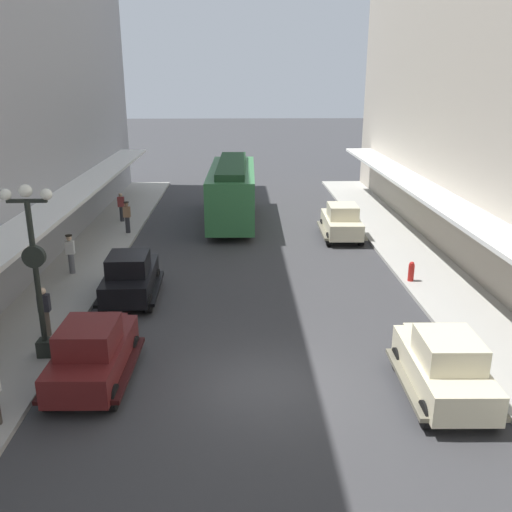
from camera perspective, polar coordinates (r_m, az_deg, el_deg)
name	(u,v)px	position (r m, az deg, el deg)	size (l,w,h in m)	color
ground_plane	(263,386)	(15.62, 0.73, -13.21)	(200.00, 200.00, 0.00)	#38383A
parked_car_0	(130,276)	(21.40, -12.80, -1.98)	(2.25, 4.30, 1.84)	black
parked_car_1	(444,364)	(15.50, 18.73, -10.51)	(2.23, 4.29, 1.84)	beige
parked_car_2	(342,221)	(29.13, 8.78, 3.60)	(2.25, 4.30, 1.84)	beige
parked_car_3	(93,351)	(15.98, -16.43, -9.38)	(2.22, 4.29, 1.84)	#591919
streetcar	(232,189)	(32.04, -2.45, 6.87)	(2.70, 9.65, 3.46)	#33723F
lamp_post_with_clock	(35,265)	(16.90, -21.73, -0.91)	(1.42, 0.44, 5.16)	black
fire_hydrant	(411,271)	(23.34, 15.65, -1.51)	(0.24, 0.24, 0.82)	#B21E19
pedestrian_0	(127,217)	(30.10, -13.10, 3.94)	(0.36, 0.28, 1.67)	#2D2D33
pedestrian_1	(45,311)	(18.89, -20.86, -5.33)	(0.36, 0.24, 1.64)	#4C4238
pedestrian_2	(121,207)	(32.62, -13.67, 4.93)	(0.36, 0.24, 1.64)	#2D2D33
pedestrian_4	(71,254)	(24.47, -18.51, 0.24)	(0.36, 0.28, 1.67)	slate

